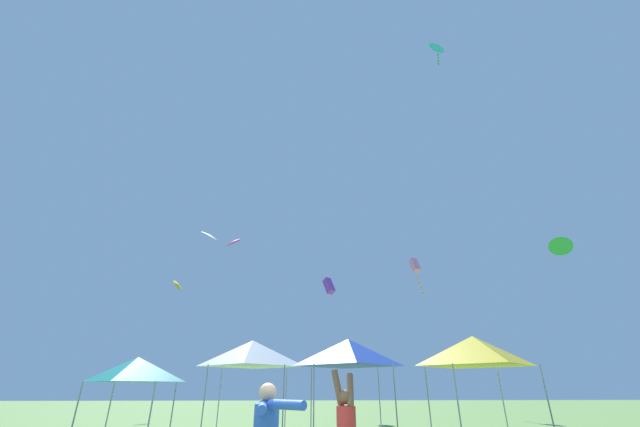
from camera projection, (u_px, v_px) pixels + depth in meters
canopy_tent_teal at (136, 369)px, 13.64m from camera, size 2.61×2.61×2.80m
canopy_tent_blue at (348, 352)px, 16.51m from camera, size 3.50×3.50×3.74m
canopy_tent_white at (252, 353)px, 17.45m from camera, size 3.55×3.55×3.79m
canopy_tent_yellow at (474, 351)px, 14.18m from camera, size 3.34×3.34×3.57m
kite_purple_box at (329, 286)px, 30.82m from camera, size 1.06×1.21×1.43m
kite_white_diamond at (210, 235)px, 32.98m from camera, size 1.64×1.46×0.85m
kite_magenta_delta at (234, 241)px, 35.35m from camera, size 2.05×2.09×1.00m
kite_yellow_delta at (178, 285)px, 32.10m from camera, size 1.01×1.24×0.94m
kite_cyan_delta at (437, 48)px, 28.24m from camera, size 1.65×1.65×2.61m
kite_green_delta at (560, 246)px, 23.54m from camera, size 1.77×1.71×1.02m
kite_pink_box at (415, 267)px, 34.52m from camera, size 0.95×1.25×3.33m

